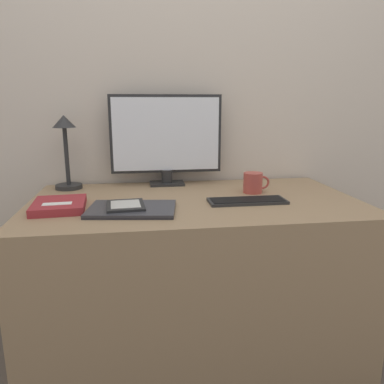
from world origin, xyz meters
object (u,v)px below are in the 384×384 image
object	(u,v)px
keyboard	(247,201)
ereader	(126,205)
desk_lamp	(66,145)
notebook	(59,205)
coffee_mug	(253,183)
monitor	(166,138)
laptop	(132,209)

from	to	relation	value
keyboard	ereader	xyz separation A→B (m)	(-0.50, -0.05, 0.01)
ereader	desk_lamp	bearing A→B (deg)	123.59
notebook	keyboard	bearing A→B (deg)	-0.49
desk_lamp	notebook	xyz separation A→B (m)	(0.03, -0.37, -0.20)
keyboard	notebook	xyz separation A→B (m)	(-0.76, 0.01, 0.01)
ereader	coffee_mug	distance (m)	0.62
keyboard	notebook	distance (m)	0.76
monitor	keyboard	bearing A→B (deg)	-52.63
keyboard	desk_lamp	xyz separation A→B (m)	(-0.78, 0.38, 0.21)
notebook	coffee_mug	world-z (taller)	coffee_mug
keyboard	desk_lamp	size ratio (longest dim) A/B	0.93
laptop	ereader	size ratio (longest dim) A/B	2.03
keyboard	laptop	size ratio (longest dim) A/B	0.91
desk_lamp	monitor	bearing A→B (deg)	2.72
desk_lamp	laptop	bearing A→B (deg)	-54.89
monitor	notebook	bearing A→B (deg)	-139.09
coffee_mug	keyboard	bearing A→B (deg)	-114.84
monitor	desk_lamp	world-z (taller)	monitor
laptop	coffee_mug	world-z (taller)	coffee_mug
desk_lamp	keyboard	bearing A→B (deg)	-25.66
monitor	keyboard	distance (m)	0.55
desk_lamp	coffee_mug	distance (m)	0.90
laptop	coffee_mug	xyz separation A→B (m)	(0.55, 0.23, 0.04)
coffee_mug	monitor	bearing A→B (deg)	148.49
monitor	laptop	world-z (taller)	monitor
laptop	desk_lamp	bearing A→B (deg)	125.11
keyboard	notebook	size ratio (longest dim) A/B	1.34
monitor	notebook	size ratio (longest dim) A/B	2.27
laptop	ereader	bearing A→B (deg)	155.65
desk_lamp	coffee_mug	bearing A→B (deg)	-13.78
ereader	coffee_mug	xyz separation A→B (m)	(0.58, 0.22, 0.03)
monitor	desk_lamp	size ratio (longest dim) A/B	1.57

